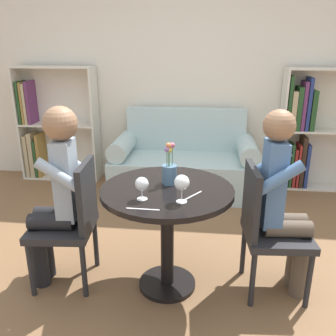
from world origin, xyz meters
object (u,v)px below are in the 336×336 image
object	(u,v)px
chair_left	(72,219)
chair_right	(267,226)
person_left	(56,192)
bookshelf_left	(50,127)
bookshelf_right	(310,132)
person_right	(283,202)
couch	(184,164)
flower_vase	(169,171)
wine_glass_left	(142,185)
wine_glass_right	(182,183)

from	to	relation	value
chair_left	chair_right	xyz separation A→B (m)	(1.32, 0.04, 0.00)
person_left	bookshelf_left	bearing A→B (deg)	-159.95
bookshelf_right	chair_right	size ratio (longest dim) A/B	1.54
person_left	person_right	distance (m)	1.49
couch	chair_right	size ratio (longest dim) A/B	1.80
bookshelf_right	flower_vase	bearing A→B (deg)	-125.83
couch	chair_left	distance (m)	1.92
couch	bookshelf_right	world-z (taller)	bookshelf_right
couch	person_left	xyz separation A→B (m)	(-0.74, -1.81, 0.38)
person_left	wine_glass_left	xyz separation A→B (m)	(0.61, -0.18, 0.15)
bookshelf_right	person_right	bearing A→B (deg)	-108.77
couch	chair_right	distance (m)	1.88
flower_vase	wine_glass_left	bearing A→B (deg)	-116.30
bookshelf_left	flower_vase	size ratio (longest dim) A/B	4.90
person_left	flower_vase	bearing A→B (deg)	92.85
wine_glass_right	person_right	bearing A→B (deg)	21.52
bookshelf_left	chair_right	size ratio (longest dim) A/B	1.54
chair_left	flower_vase	xyz separation A→B (m)	(0.67, 0.09, 0.34)
chair_right	person_right	distance (m)	0.19
person_right	chair_right	bearing A→B (deg)	92.79
person_right	wine_glass_right	distance (m)	0.72
chair_left	wine_glass_right	distance (m)	0.88
chair_right	person_right	size ratio (longest dim) A/B	0.71
bookshelf_left	chair_left	distance (m)	2.32
bookshelf_right	wine_glass_right	distance (m)	2.63
couch	person_left	bearing A→B (deg)	-112.39
chair_right	wine_glass_right	size ratio (longest dim) A/B	5.33
couch	chair_right	world-z (taller)	couch
chair_left	wine_glass_right	world-z (taller)	wine_glass_right
chair_left	flower_vase	distance (m)	0.75
bookshelf_left	chair_left	xyz separation A→B (m)	(1.04, -2.07, -0.15)
bookshelf_right	flower_vase	size ratio (longest dim) A/B	4.90
couch	wine_glass_right	size ratio (longest dim) A/B	9.62
bookshelf_right	wine_glass_right	bearing A→B (deg)	-120.33
wine_glass_left	flower_vase	distance (m)	0.31
chair_left	bookshelf_right	bearing A→B (deg)	129.95
bookshelf_left	flower_vase	bearing A→B (deg)	-49.28
bookshelf_left	bookshelf_right	size ratio (longest dim) A/B	1.00
couch	wine_glass_right	distance (m)	2.07
bookshelf_left	person_left	size ratio (longest dim) A/B	1.09
bookshelf_left	bookshelf_right	world-z (taller)	same
couch	bookshelf_right	xyz separation A→B (m)	(1.43, 0.27, 0.35)
bookshelf_right	wine_glass_left	bearing A→B (deg)	-124.77
chair_left	chair_right	distance (m)	1.32
couch	wine_glass_right	bearing A→B (deg)	-86.90
person_right	wine_glass_left	xyz separation A→B (m)	(-0.88, -0.24, 0.18)
chair_right	wine_glass_left	world-z (taller)	chair_right
couch	bookshelf_left	xyz separation A→B (m)	(-1.70, 0.28, 0.34)
person_right	wine_glass_left	distance (m)	0.93
person_left	person_right	size ratio (longest dim) A/B	1.00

